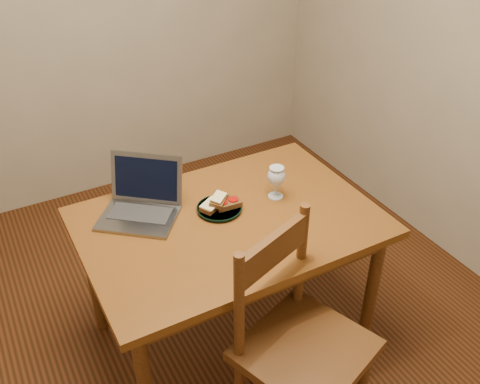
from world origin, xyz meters
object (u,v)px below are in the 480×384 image
table (229,234)px  plate (219,209)px  chair (301,336)px  milk_glass (276,182)px  laptop (142,199)px

table → plate: plate is taller
table → chair: (0.01, -0.57, -0.11)m
milk_glass → laptop: 0.62m
plate → table: bearing=-84.1°
chair → milk_glass: size_ratio=3.66×
table → milk_glass: (0.27, 0.05, 0.17)m
plate → laptop: (-0.30, 0.16, 0.06)m
table → plate: bearing=95.9°
table → plate: 0.12m
chair → laptop: size_ratio=1.32×
chair → milk_glass: bearing=47.1°
milk_glass → chair: bearing=-112.9°
milk_glass → laptop: bearing=161.8°
plate → milk_glass: 0.29m
chair → table: bearing=71.2°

